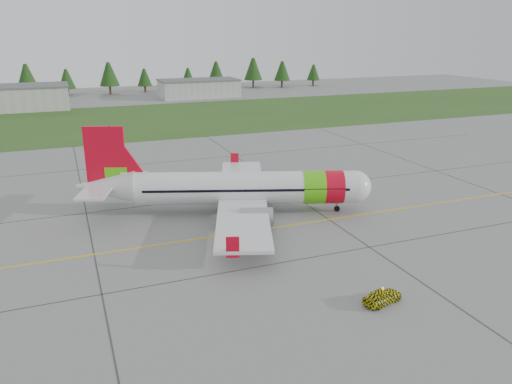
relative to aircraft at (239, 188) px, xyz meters
name	(u,v)px	position (x,y,z in m)	size (l,w,h in m)	color
ground	(275,264)	(-1.53, -13.81, -2.92)	(320.00, 320.00, 0.00)	gray
aircraft	(239,188)	(0.00, 0.00, 0.00)	(32.24, 30.60, 10.13)	silver
follow_me_car	(383,283)	(3.44, -23.01, -1.23)	(1.36, 1.15, 3.38)	yellow
grass_strip	(137,120)	(-1.53, 68.19, -2.91)	(320.00, 50.00, 0.03)	#30561E
taxi_guideline	(244,232)	(-1.53, -5.81, -2.91)	(120.00, 0.25, 0.02)	gold
hangar_west	(4,99)	(-31.53, 96.19, 0.08)	(32.00, 14.00, 6.00)	#A8A8A3
hangar_east	(199,89)	(23.47, 104.19, -0.32)	(24.00, 12.00, 5.20)	#A8A8A3
treeline	(110,78)	(-1.53, 124.19, 2.08)	(160.00, 8.00, 10.00)	#1C3F14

